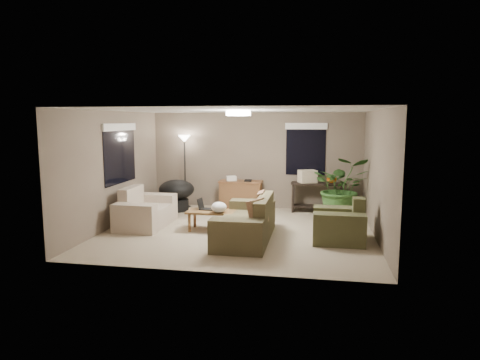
% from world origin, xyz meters
% --- Properties ---
extents(room_shell, '(5.50, 5.50, 5.50)m').
position_xyz_m(room_shell, '(0.00, 0.00, 1.25)').
color(room_shell, tan).
rests_on(room_shell, ground).
extents(main_sofa, '(0.95, 2.20, 0.85)m').
position_xyz_m(main_sofa, '(0.29, -0.59, 0.29)').
color(main_sofa, brown).
rests_on(main_sofa, ground).
extents(throw_pillows, '(0.40, 1.38, 0.47)m').
position_xyz_m(throw_pillows, '(0.55, -0.59, 0.65)').
color(throw_pillows, '#8C7251').
rests_on(throw_pillows, main_sofa).
extents(loveseat, '(0.90, 1.60, 0.85)m').
position_xyz_m(loveseat, '(-2.11, 0.11, 0.30)').
color(loveseat, beige).
rests_on(loveseat, ground).
extents(armchair, '(0.95, 1.00, 0.85)m').
position_xyz_m(armchair, '(2.04, -0.39, 0.30)').
color(armchair, brown).
rests_on(armchair, ground).
extents(coffee_table, '(1.00, 0.55, 0.42)m').
position_xyz_m(coffee_table, '(-0.57, -0.05, 0.36)').
color(coffee_table, brown).
rests_on(coffee_table, ground).
extents(laptop, '(0.39, 0.26, 0.24)m').
position_xyz_m(laptop, '(-0.74, 0.05, 0.48)').
color(laptop, black).
rests_on(laptop, coffee_table).
extents(plastic_bag, '(0.41, 0.39, 0.22)m').
position_xyz_m(plastic_bag, '(-0.37, -0.20, 0.53)').
color(plastic_bag, white).
rests_on(plastic_bag, coffee_table).
extents(desk, '(1.10, 0.50, 0.75)m').
position_xyz_m(desk, '(-0.33, 2.16, 0.38)').
color(desk, brown).
rests_on(desk, ground).
extents(desk_papers, '(0.70, 0.30, 0.12)m').
position_xyz_m(desk_papers, '(-0.49, 2.15, 0.80)').
color(desk_papers, silver).
rests_on(desk_papers, desk).
extents(console_table, '(1.30, 0.40, 0.75)m').
position_xyz_m(console_table, '(1.62, 2.18, 0.44)').
color(console_table, black).
rests_on(console_table, ground).
extents(pumpkin, '(0.29, 0.29, 0.20)m').
position_xyz_m(pumpkin, '(1.97, 2.18, 0.85)').
color(pumpkin, orange).
rests_on(pumpkin, console_table).
extents(cardboard_box, '(0.51, 0.46, 0.31)m').
position_xyz_m(cardboard_box, '(1.37, 2.18, 0.91)').
color(cardboard_box, beige).
rests_on(cardboard_box, console_table).
extents(papasan_chair, '(1.13, 1.13, 0.80)m').
position_xyz_m(papasan_chair, '(-1.92, 1.73, 0.47)').
color(papasan_chair, black).
rests_on(papasan_chair, ground).
extents(floor_lamp, '(0.32, 0.32, 1.91)m').
position_xyz_m(floor_lamp, '(-1.85, 2.24, 1.60)').
color(floor_lamp, black).
rests_on(floor_lamp, ground).
extents(ceiling_fixture, '(0.50, 0.50, 0.10)m').
position_xyz_m(ceiling_fixture, '(0.00, 0.00, 2.44)').
color(ceiling_fixture, white).
rests_on(ceiling_fixture, room_shell).
extents(houseplant, '(1.31, 1.46, 1.14)m').
position_xyz_m(houseplant, '(2.18, 1.65, 0.57)').
color(houseplant, '#2D5923').
rests_on(houseplant, ground).
extents(cat_scratching_post, '(0.32, 0.32, 0.50)m').
position_xyz_m(cat_scratching_post, '(2.32, -0.18, 0.21)').
color(cat_scratching_post, tan).
rests_on(cat_scratching_post, ground).
extents(window_left, '(0.05, 1.56, 1.33)m').
position_xyz_m(window_left, '(-2.73, 0.30, 1.78)').
color(window_left, black).
rests_on(window_left, room_shell).
extents(window_back, '(1.06, 0.05, 1.33)m').
position_xyz_m(window_back, '(1.30, 2.48, 1.79)').
color(window_back, black).
rests_on(window_back, room_shell).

